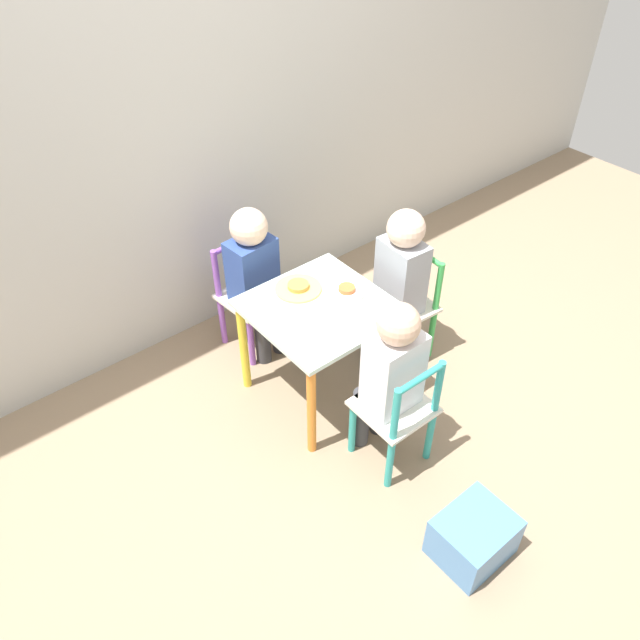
{
  "coord_description": "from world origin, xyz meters",
  "views": [
    {
      "loc": [
        -1.21,
        -1.47,
        2.03
      ],
      "look_at": [
        0.0,
        0.0,
        0.41
      ],
      "focal_mm": 35.0,
      "sensor_mm": 36.0,
      "label": 1
    }
  ],
  "objects_px": {
    "chair_purple": "(249,298)",
    "storage_bin": "(473,537)",
    "child_front": "(390,370)",
    "plate_right": "(347,291)",
    "chair_teal": "(398,414)",
    "chair_green": "(405,307)",
    "kids_table": "(320,322)",
    "child_back": "(255,271)",
    "plate_back": "(298,288)",
    "child_right": "(398,276)"
  },
  "relations": [
    {
      "from": "chair_purple",
      "to": "chair_green",
      "type": "bearing_deg",
      "value": -49.76
    },
    {
      "from": "kids_table",
      "to": "plate_back",
      "type": "relative_size",
      "value": 2.75
    },
    {
      "from": "chair_purple",
      "to": "storage_bin",
      "type": "height_order",
      "value": "chair_purple"
    },
    {
      "from": "plate_right",
      "to": "storage_bin",
      "type": "height_order",
      "value": "plate_right"
    },
    {
      "from": "chair_purple",
      "to": "plate_right",
      "type": "distance_m",
      "value": 0.55
    },
    {
      "from": "chair_teal",
      "to": "plate_right",
      "type": "distance_m",
      "value": 0.54
    },
    {
      "from": "chair_green",
      "to": "chair_teal",
      "type": "xyz_separation_m",
      "value": [
        -0.47,
        -0.43,
        0.0
      ]
    },
    {
      "from": "chair_green",
      "to": "chair_purple",
      "type": "relative_size",
      "value": 1.0
    },
    {
      "from": "child_front",
      "to": "chair_purple",
      "type": "bearing_deg",
      "value": -86.89
    },
    {
      "from": "child_back",
      "to": "plate_back",
      "type": "relative_size",
      "value": 3.85
    },
    {
      "from": "chair_teal",
      "to": "child_back",
      "type": "height_order",
      "value": "child_back"
    },
    {
      "from": "kids_table",
      "to": "chair_teal",
      "type": "bearing_deg",
      "value": -90.79
    },
    {
      "from": "chair_green",
      "to": "plate_right",
      "type": "relative_size",
      "value": 3.47
    },
    {
      "from": "chair_teal",
      "to": "child_back",
      "type": "bearing_deg",
      "value": -87.3
    },
    {
      "from": "chair_green",
      "to": "chair_purple",
      "type": "distance_m",
      "value": 0.71
    },
    {
      "from": "child_right",
      "to": "child_back",
      "type": "bearing_deg",
      "value": -130.19
    },
    {
      "from": "chair_green",
      "to": "child_front",
      "type": "relative_size",
      "value": 0.7
    },
    {
      "from": "child_front",
      "to": "plate_right",
      "type": "bearing_deg",
      "value": -109.02
    },
    {
      "from": "plate_back",
      "to": "chair_purple",
      "type": "bearing_deg",
      "value": 97.17
    },
    {
      "from": "chair_green",
      "to": "child_right",
      "type": "bearing_deg",
      "value": -90.0
    },
    {
      "from": "child_back",
      "to": "child_front",
      "type": "height_order",
      "value": "child_front"
    },
    {
      "from": "plate_back",
      "to": "plate_right",
      "type": "bearing_deg",
      "value": -45.0
    },
    {
      "from": "child_right",
      "to": "kids_table",
      "type": "bearing_deg",
      "value": -90.0
    },
    {
      "from": "kids_table",
      "to": "plate_right",
      "type": "xyz_separation_m",
      "value": [
        0.14,
        0.0,
        0.09
      ]
    },
    {
      "from": "chair_teal",
      "to": "storage_bin",
      "type": "bearing_deg",
      "value": 81.48
    },
    {
      "from": "chair_purple",
      "to": "storage_bin",
      "type": "xyz_separation_m",
      "value": [
        -0.04,
        -1.39,
        -0.17
      ]
    },
    {
      "from": "kids_table",
      "to": "chair_purple",
      "type": "xyz_separation_m",
      "value": [
        -0.04,
        0.46,
        -0.14
      ]
    },
    {
      "from": "child_right",
      "to": "storage_bin",
      "type": "height_order",
      "value": "child_right"
    },
    {
      "from": "chair_teal",
      "to": "storage_bin",
      "type": "distance_m",
      "value": 0.5
    },
    {
      "from": "child_back",
      "to": "chair_purple",
      "type": "bearing_deg",
      "value": 90.0
    },
    {
      "from": "plate_back",
      "to": "storage_bin",
      "type": "xyz_separation_m",
      "value": [
        -0.08,
        -1.07,
        -0.4
      ]
    },
    {
      "from": "chair_green",
      "to": "storage_bin",
      "type": "distance_m",
      "value": 1.06
    },
    {
      "from": "chair_green",
      "to": "child_right",
      "type": "relative_size",
      "value": 0.68
    },
    {
      "from": "chair_purple",
      "to": "plate_back",
      "type": "xyz_separation_m",
      "value": [
        0.04,
        -0.32,
        0.23
      ]
    },
    {
      "from": "chair_green",
      "to": "child_right",
      "type": "xyz_separation_m",
      "value": [
        -0.06,
        0.0,
        0.2
      ]
    },
    {
      "from": "chair_green",
      "to": "child_front",
      "type": "bearing_deg",
      "value": -47.45
    },
    {
      "from": "plate_back",
      "to": "kids_table",
      "type": "bearing_deg",
      "value": -90.0
    },
    {
      "from": "chair_green",
      "to": "child_front",
      "type": "distance_m",
      "value": 0.62
    },
    {
      "from": "plate_back",
      "to": "storage_bin",
      "type": "distance_m",
      "value": 1.14
    },
    {
      "from": "plate_back",
      "to": "storage_bin",
      "type": "relative_size",
      "value": 0.75
    },
    {
      "from": "chair_purple",
      "to": "plate_back",
      "type": "height_order",
      "value": "chair_purple"
    },
    {
      "from": "plate_right",
      "to": "child_back",
      "type": "bearing_deg",
      "value": 113.52
    },
    {
      "from": "chair_teal",
      "to": "kids_table",
      "type": "bearing_deg",
      "value": -90.0
    },
    {
      "from": "kids_table",
      "to": "child_back",
      "type": "bearing_deg",
      "value": 95.02
    },
    {
      "from": "child_back",
      "to": "plate_back",
      "type": "xyz_separation_m",
      "value": [
        0.04,
        -0.26,
        0.05
      ]
    },
    {
      "from": "chair_green",
      "to": "plate_right",
      "type": "distance_m",
      "value": 0.4
    },
    {
      "from": "child_back",
      "to": "storage_bin",
      "type": "height_order",
      "value": "child_back"
    },
    {
      "from": "child_front",
      "to": "storage_bin",
      "type": "xyz_separation_m",
      "value": [
        -0.08,
        -0.52,
        -0.35
      ]
    },
    {
      "from": "chair_purple",
      "to": "child_front",
      "type": "distance_m",
      "value": 0.89
    },
    {
      "from": "chair_green",
      "to": "chair_purple",
      "type": "bearing_deg",
      "value": -130.24
    }
  ]
}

